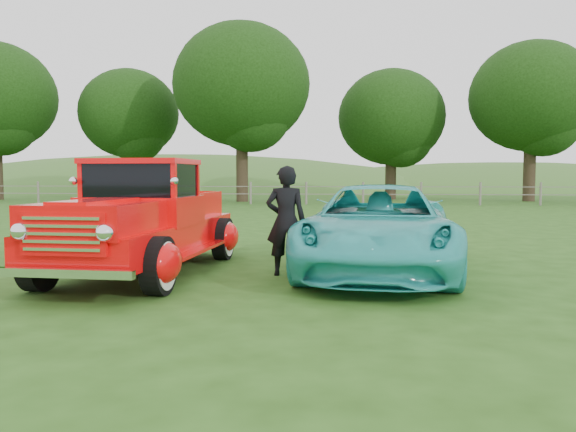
# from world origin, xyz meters

# --- Properties ---
(ground) EXTENTS (140.00, 140.00, 0.00)m
(ground) POSITION_xyz_m (0.00, 0.00, 0.00)
(ground) COLOR #254A13
(ground) RESTS_ON ground
(distant_hills) EXTENTS (116.00, 60.00, 18.00)m
(distant_hills) POSITION_xyz_m (-4.08, 59.46, -4.55)
(distant_hills) COLOR #355B21
(distant_hills) RESTS_ON ground
(fence_line) EXTENTS (48.00, 0.12, 1.20)m
(fence_line) POSITION_xyz_m (0.00, 22.00, 0.60)
(fence_line) COLOR slate
(fence_line) RESTS_ON ground
(tree_mid_west) EXTENTS (6.40, 6.40, 8.46)m
(tree_mid_west) POSITION_xyz_m (-12.00, 28.00, 5.55)
(tree_mid_west) COLOR black
(tree_mid_west) RESTS_ON ground
(tree_near_west) EXTENTS (8.00, 8.00, 10.42)m
(tree_near_west) POSITION_xyz_m (-4.00, 25.00, 6.80)
(tree_near_west) COLOR black
(tree_near_west) RESTS_ON ground
(tree_near_east) EXTENTS (6.80, 6.80, 8.33)m
(tree_near_east) POSITION_xyz_m (5.00, 29.00, 5.25)
(tree_near_east) COLOR black
(tree_near_east) RESTS_ON ground
(tree_mid_east) EXTENTS (7.20, 7.20, 9.44)m
(tree_mid_east) POSITION_xyz_m (13.00, 27.00, 6.17)
(tree_mid_east) COLOR black
(tree_mid_east) RESTS_ON ground
(red_pickup) EXTENTS (2.41, 5.06, 1.78)m
(red_pickup) POSITION_xyz_m (-1.12, 0.66, 0.80)
(red_pickup) COLOR black
(red_pickup) RESTS_ON ground
(teal_sedan) EXTENTS (2.76, 5.18, 1.38)m
(teal_sedan) POSITION_xyz_m (2.53, 1.15, 0.69)
(teal_sedan) COLOR #2EB9B4
(teal_sedan) RESTS_ON ground
(man) EXTENTS (0.63, 0.44, 1.68)m
(man) POSITION_xyz_m (1.10, 0.70, 0.84)
(man) COLOR black
(man) RESTS_ON ground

